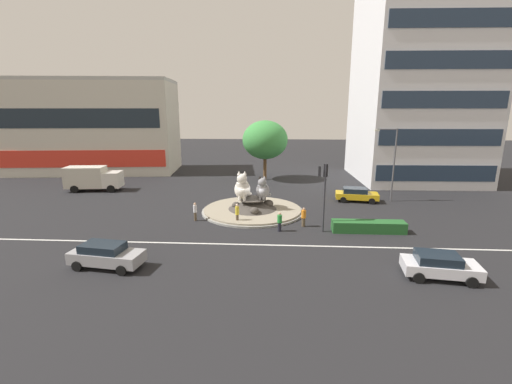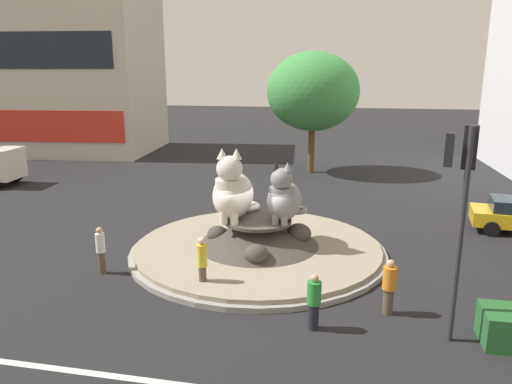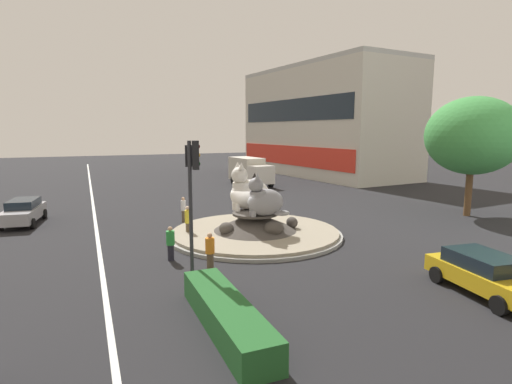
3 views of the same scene
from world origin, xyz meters
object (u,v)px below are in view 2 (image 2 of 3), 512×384
object	(u,v)px
cat_statue_white	(233,192)
traffic_light_mast	(462,188)
pedestrian_white_shirt	(101,249)
pedestrian_green_shirt	(314,301)
pedestrian_orange_shirt	(389,286)
pedestrian_yellow_shirt	(202,262)
cat_statue_grey	(284,198)
shophouse_block	(9,70)
broadleaf_tree_behind_island	(313,92)

from	to	relation	value
cat_statue_white	traffic_light_mast	size ratio (longest dim) A/B	0.50
cat_statue_white	pedestrian_white_shirt	bearing A→B (deg)	-56.55
traffic_light_mast	pedestrian_green_shirt	bearing A→B (deg)	104.86
cat_statue_white	pedestrian_orange_shirt	world-z (taller)	cat_statue_white
pedestrian_orange_shirt	pedestrian_green_shirt	distance (m)	2.38
pedestrian_yellow_shirt	pedestrian_white_shirt	bearing A→B (deg)	-43.57
traffic_light_mast	pedestrian_yellow_shirt	xyz separation A→B (m)	(-7.06, 1.43, -3.07)
pedestrian_green_shirt	cat_statue_grey	bearing A→B (deg)	96.28
pedestrian_green_shirt	pedestrian_yellow_shirt	bearing A→B (deg)	145.16
cat_statue_white	traffic_light_mast	xyz separation A→B (m)	(6.93, -4.95, 1.67)
shophouse_block	pedestrian_yellow_shirt	bearing A→B (deg)	-50.13
cat_statue_grey	pedestrian_yellow_shirt	xyz separation A→B (m)	(-2.05, -3.66, -1.23)
cat_statue_grey	pedestrian_white_shirt	world-z (taller)	cat_statue_grey
traffic_light_mast	broadleaf_tree_behind_island	distance (m)	21.38
cat_statue_grey	traffic_light_mast	xyz separation A→B (m)	(5.01, -5.08, 1.84)
cat_statue_grey	pedestrian_green_shirt	world-z (taller)	cat_statue_grey
traffic_light_mast	pedestrian_white_shirt	bearing A→B (deg)	90.33
cat_statue_white	shophouse_block	distance (m)	32.93
shophouse_block	pedestrian_orange_shirt	xyz separation A→B (m)	(30.66, -24.67, -6.11)
cat_statue_grey	pedestrian_green_shirt	bearing A→B (deg)	21.17
shophouse_block	pedestrian_green_shirt	bearing A→B (deg)	-48.15
cat_statue_white	pedestrian_green_shirt	distance (m)	6.43
cat_statue_white	cat_statue_grey	bearing A→B (deg)	90.98
shophouse_block	pedestrian_white_shirt	size ratio (longest dim) A/B	15.62
cat_statue_grey	traffic_light_mast	bearing A→B (deg)	49.25
shophouse_block	pedestrian_white_shirt	xyz separation A→B (m)	(21.22, -23.66, -6.08)
shophouse_block	pedestrian_yellow_shirt	world-z (taller)	shophouse_block
cat_statue_white	pedestrian_orange_shirt	xyz separation A→B (m)	(5.52, -3.92, -1.49)
pedestrian_yellow_shirt	pedestrian_orange_shirt	size ratio (longest dim) A/B	1.08
cat_statue_white	pedestrian_white_shirt	world-z (taller)	cat_statue_white
shophouse_block	pedestrian_orange_shirt	distance (m)	39.83
cat_statue_white	shophouse_block	world-z (taller)	shophouse_block
cat_statue_white	traffic_light_mast	world-z (taller)	traffic_light_mast
cat_statue_grey	pedestrian_white_shirt	size ratio (longest dim) A/B	1.42
pedestrian_white_shirt	broadleaf_tree_behind_island	bearing A→B (deg)	105.23
traffic_light_mast	pedestrian_white_shirt	world-z (taller)	traffic_light_mast
broadleaf_tree_behind_island	pedestrian_white_shirt	world-z (taller)	broadleaf_tree_behind_island
broadleaf_tree_behind_island	pedestrian_yellow_shirt	bearing A→B (deg)	-95.20
cat_statue_grey	broadleaf_tree_behind_island	distance (m)	15.92
pedestrian_white_shirt	pedestrian_orange_shirt	bearing A→B (deg)	25.72
broadleaf_tree_behind_island	pedestrian_white_shirt	bearing A→B (deg)	-106.62
cat_statue_white	broadleaf_tree_behind_island	distance (m)	16.10
traffic_light_mast	pedestrian_yellow_shirt	world-z (taller)	traffic_light_mast
traffic_light_mast	pedestrian_white_shirt	distance (m)	11.49
cat_statue_white	cat_statue_grey	world-z (taller)	cat_statue_white
cat_statue_grey	pedestrian_yellow_shirt	world-z (taller)	cat_statue_grey
traffic_light_mast	pedestrian_green_shirt	size ratio (longest dim) A/B	3.48
cat_statue_grey	shophouse_block	distance (m)	34.36
pedestrian_yellow_shirt	pedestrian_orange_shirt	distance (m)	5.65
cat_statue_white	pedestrian_yellow_shirt	size ratio (longest dim) A/B	1.56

